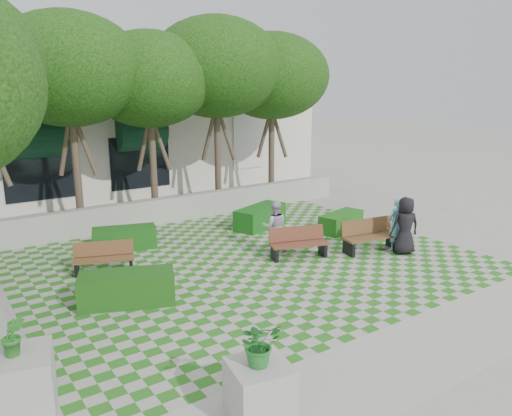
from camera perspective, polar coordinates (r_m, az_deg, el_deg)
ground at (r=13.20m, az=1.91°, el=-7.52°), size 90.00×90.00×0.00m
lawn at (r=13.96m, az=-0.53°, el=-6.26°), size 12.00×12.00×0.00m
sidewalk_south at (r=10.17m, az=18.37°, el=-15.19°), size 16.00×2.00×0.01m
retaining_wall at (r=18.19m, az=-9.72°, el=-0.15°), size 15.00×0.36×0.90m
bench_east at (r=15.19m, az=12.90°, el=-3.14°), size 1.87×0.88×0.94m
bench_mid at (r=14.31m, az=4.85°, el=-4.03°), size 1.75×1.03×0.87m
bench_west at (r=13.76m, az=-17.00°, el=-5.51°), size 1.62×1.01×0.81m
hedge_east at (r=17.08m, az=9.70°, el=-1.57°), size 1.88×1.13×0.62m
hedge_midright at (r=17.27m, az=0.48°, el=-1.01°), size 2.22×1.51×0.72m
hedge_midleft at (r=15.57m, az=-14.78°, el=-3.33°), size 1.98×1.26×0.65m
hedge_west at (r=11.75m, az=-14.52°, el=-8.88°), size 2.26×1.57×0.73m
planter_front at (r=7.77m, az=0.41°, el=-18.94°), size 1.01×1.01×1.54m
planter_back at (r=8.63m, az=-25.44°, el=-17.44°), size 1.17×1.17×1.61m
person_blue at (r=15.35m, az=15.69°, el=-1.78°), size 0.60×0.41×1.60m
person_dark at (r=15.08m, az=16.67°, el=-1.95°), size 0.98×0.83×1.70m
person_white at (r=14.68m, az=2.13°, el=-2.12°), size 0.93×0.88×1.53m
tree_row at (r=16.73m, az=-16.02°, el=14.66°), size 17.70×13.40×7.41m
building at (r=25.43m, az=-15.58°, el=8.29°), size 18.00×8.92×5.15m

